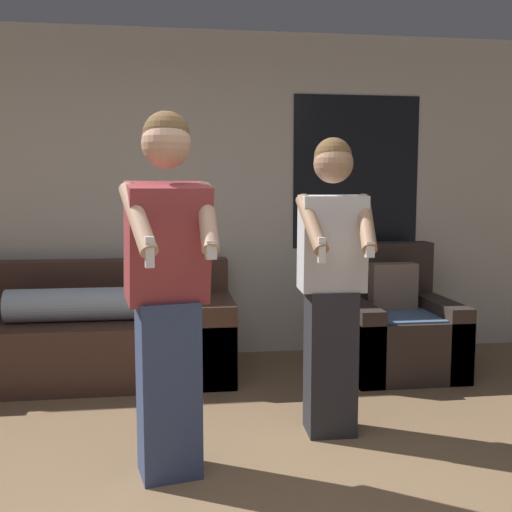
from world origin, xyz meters
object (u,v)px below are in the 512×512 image
person_left (168,291)px  person_right (332,283)px  couch (89,335)px  armchair (393,328)px

person_left → person_right: person_left is taller
couch → armchair: (2.34, -0.12, 0.01)m
person_left → person_right: (0.91, 0.41, -0.04)m
armchair → couch: bearing=177.0°
couch → person_right: person_right is taller
couch → armchair: 2.35m
couch → person_left: bearing=-70.2°
armchair → person_right: size_ratio=0.57×
armchair → person_left: 2.42m
person_left → person_right: bearing=24.2°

